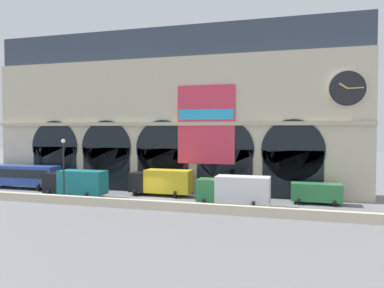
# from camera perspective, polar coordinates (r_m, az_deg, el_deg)

# --- Properties ---
(ground_plane) EXTENTS (200.00, 200.00, 0.00)m
(ground_plane) POSITION_cam_1_polar(r_m,az_deg,el_deg) (43.09, -6.84, -8.41)
(ground_plane) COLOR slate
(quay_parapet_wall) EXTENTS (90.00, 0.70, 0.90)m
(quay_parapet_wall) POSITION_cam_1_polar(r_m,az_deg,el_deg) (38.85, -9.55, -8.92)
(quay_parapet_wall) COLOR beige
(quay_parapet_wall) RESTS_ON ground
(station_building) EXTENTS (48.81, 5.91, 20.82)m
(station_building) POSITION_cam_1_polar(r_m,az_deg,el_deg) (49.59, -3.34, 4.78)
(station_building) COLOR beige
(station_building) RESTS_ON ground
(bus_west) EXTENTS (11.00, 3.25, 3.10)m
(bus_west) POSITION_cam_1_polar(r_m,az_deg,el_deg) (55.43, -24.58, -4.34)
(bus_west) COLOR #28479E
(bus_west) RESTS_ON ground
(box_truck_midwest) EXTENTS (7.50, 2.91, 3.12)m
(box_truck_midwest) POSITION_cam_1_polar(r_m,az_deg,el_deg) (46.41, -17.21, -5.59)
(box_truck_midwest) COLOR black
(box_truck_midwest) RESTS_ON ground
(box_truck_center) EXTENTS (7.50, 2.91, 3.12)m
(box_truck_center) POSITION_cam_1_polar(r_m,az_deg,el_deg) (45.21, -4.67, -5.71)
(box_truck_center) COLOR black
(box_truck_center) RESTS_ON ground
(box_truck_mideast) EXTENTS (7.50, 2.91, 3.12)m
(box_truck_mideast) POSITION_cam_1_polar(r_m,az_deg,el_deg) (39.39, 6.43, -6.91)
(box_truck_mideast) COLOR #2D7A42
(box_truck_mideast) RESTS_ON ground
(van_east) EXTENTS (5.20, 2.48, 2.20)m
(van_east) POSITION_cam_1_polar(r_m,az_deg,el_deg) (42.34, 18.36, -6.99)
(van_east) COLOR #2D7A42
(van_east) RESTS_ON ground
(street_lamp_quayside) EXTENTS (0.44, 0.44, 6.90)m
(street_lamp_quayside) POSITION_cam_1_polar(r_m,az_deg,el_deg) (43.11, -18.93, -2.59)
(street_lamp_quayside) COLOR black
(street_lamp_quayside) RESTS_ON ground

